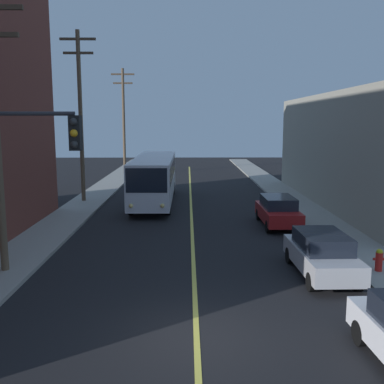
# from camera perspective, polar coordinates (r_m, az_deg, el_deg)

# --- Properties ---
(ground_plane) EXTENTS (120.00, 120.00, 0.00)m
(ground_plane) POSITION_cam_1_polar(r_m,az_deg,el_deg) (12.35, 0.59, -18.10)
(ground_plane) COLOR black
(sidewalk_left) EXTENTS (2.50, 90.00, 0.15)m
(sidewalk_left) POSITION_cam_1_polar(r_m,az_deg,el_deg) (22.82, -18.56, -5.57)
(sidewalk_left) COLOR gray
(sidewalk_left) RESTS_ON ground
(sidewalk_right) EXTENTS (2.50, 90.00, 0.15)m
(sidewalk_right) POSITION_cam_1_polar(r_m,az_deg,el_deg) (22.97, 18.54, -5.48)
(sidewalk_right) COLOR gray
(sidewalk_right) RESTS_ON ground
(lane_stripe_center) EXTENTS (0.16, 60.00, 0.01)m
(lane_stripe_center) POSITION_cam_1_polar(r_m,az_deg,el_deg) (26.60, -0.07, -3.22)
(lane_stripe_center) COLOR #D8CC4C
(lane_stripe_center) RESTS_ON ground
(city_bus) EXTENTS (2.60, 12.17, 3.20)m
(city_bus) POSITION_cam_1_polar(r_m,az_deg,el_deg) (31.22, -4.82, 1.94)
(city_bus) COLOR silver
(city_bus) RESTS_ON ground
(parked_car_silver) EXTENTS (1.88, 4.43, 1.62)m
(parked_car_silver) POSITION_cam_1_polar(r_m,az_deg,el_deg) (17.16, 16.24, -7.56)
(parked_car_silver) COLOR #B7B7BC
(parked_car_silver) RESTS_ON ground
(parked_car_red) EXTENTS (1.86, 4.42, 1.62)m
(parked_car_red) POSITION_cam_1_polar(r_m,az_deg,el_deg) (24.69, 10.94, -2.36)
(parked_car_red) COLOR maroon
(parked_car_red) RESTS_ON ground
(utility_pole_mid) EXTENTS (2.40, 0.28, 11.52)m
(utility_pole_mid) POSITION_cam_1_polar(r_m,az_deg,el_deg) (31.81, -14.08, 10.17)
(utility_pole_mid) COLOR brown
(utility_pole_mid) RESTS_ON sidewalk_left
(utility_pole_far) EXTENTS (2.40, 0.28, 10.93)m
(utility_pole_far) POSITION_cam_1_polar(r_m,az_deg,el_deg) (47.90, -8.73, 9.47)
(utility_pole_far) COLOR brown
(utility_pole_far) RESTS_ON sidewalk_left
(traffic_signal_left_corner) EXTENTS (3.75, 0.48, 6.00)m
(traffic_signal_left_corner) POSITION_cam_1_polar(r_m,az_deg,el_deg) (13.98, -22.35, 2.90)
(traffic_signal_left_corner) COLOR #2D2D33
(traffic_signal_left_corner) RESTS_ON sidewalk_left
(fire_hydrant) EXTENTS (0.44, 0.26, 0.84)m
(fire_hydrant) POSITION_cam_1_polar(r_m,az_deg,el_deg) (18.04, 22.79, -7.96)
(fire_hydrant) COLOR red
(fire_hydrant) RESTS_ON sidewalk_right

